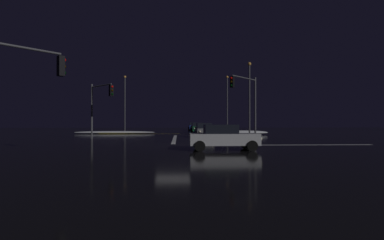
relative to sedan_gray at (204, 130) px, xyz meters
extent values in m
cube|color=black|center=(-3.26, -10.47, -0.85)|extent=(120.00, 120.00, 0.10)
cube|color=white|center=(-3.26, -2.40, -0.80)|extent=(0.35, 13.80, 0.01)
cube|color=yellow|center=(-3.26, 9.20, -0.80)|extent=(22.00, 0.15, 0.01)
cube|color=white|center=(4.91, -10.47, -0.80)|extent=(13.80, 0.40, 0.01)
ellipsoid|color=white|center=(-12.13, 9.94, -0.61)|extent=(11.63, 1.50, 0.38)
ellipsoid|color=white|center=(5.61, 5.78, -0.51)|extent=(6.85, 1.50, 0.58)
cube|color=slate|center=(0.00, -0.04, -0.13)|extent=(1.80, 4.20, 0.70)
cube|color=black|center=(0.00, 0.16, 0.49)|extent=(1.60, 2.00, 0.55)
cylinder|color=black|center=(0.90, -1.59, -0.48)|extent=(0.22, 0.64, 0.64)
cylinder|color=black|center=(-0.90, -1.59, -0.48)|extent=(0.22, 0.64, 0.64)
cylinder|color=black|center=(0.90, 1.51, -0.48)|extent=(0.22, 0.64, 0.64)
cylinder|color=black|center=(-0.90, 1.51, -0.48)|extent=(0.22, 0.64, 0.64)
sphere|color=#F9EFC6|center=(0.65, -2.16, -0.08)|extent=(0.22, 0.22, 0.22)
sphere|color=#F9EFC6|center=(-0.65, -2.16, -0.08)|extent=(0.22, 0.22, 0.22)
cube|color=maroon|center=(0.35, 6.44, -0.13)|extent=(1.80, 4.20, 0.70)
cube|color=black|center=(0.35, 6.64, 0.49)|extent=(1.60, 2.00, 0.55)
cylinder|color=black|center=(1.25, 4.89, -0.48)|extent=(0.22, 0.64, 0.64)
cylinder|color=black|center=(-0.55, 4.89, -0.48)|extent=(0.22, 0.64, 0.64)
cylinder|color=black|center=(1.25, 7.99, -0.48)|extent=(0.22, 0.64, 0.64)
cylinder|color=black|center=(-0.55, 7.99, -0.48)|extent=(0.22, 0.64, 0.64)
sphere|color=#F9EFC6|center=(1.00, 4.32, -0.08)|extent=(0.22, 0.22, 0.22)
sphere|color=#F9EFC6|center=(-0.30, 4.32, -0.08)|extent=(0.22, 0.22, 0.22)
cube|color=#14512D|center=(0.12, 12.51, -0.13)|extent=(1.80, 4.20, 0.70)
cube|color=black|center=(0.12, 12.71, 0.49)|extent=(1.60, 2.00, 0.55)
cylinder|color=black|center=(1.02, 10.96, -0.48)|extent=(0.22, 0.64, 0.64)
cylinder|color=black|center=(-0.78, 10.96, -0.48)|extent=(0.22, 0.64, 0.64)
cylinder|color=black|center=(1.02, 14.06, -0.48)|extent=(0.22, 0.64, 0.64)
cylinder|color=black|center=(-0.78, 14.06, -0.48)|extent=(0.22, 0.64, 0.64)
sphere|color=#F9EFC6|center=(0.77, 10.39, -0.08)|extent=(0.22, 0.22, 0.22)
sphere|color=#F9EFC6|center=(-0.53, 10.39, -0.08)|extent=(0.22, 0.22, 0.22)
cube|color=black|center=(0.23, 18.39, -0.13)|extent=(1.80, 4.20, 0.70)
cube|color=black|center=(0.23, 18.59, 0.49)|extent=(1.60, 2.00, 0.55)
cylinder|color=black|center=(1.13, 16.84, -0.48)|extent=(0.22, 0.64, 0.64)
cylinder|color=black|center=(-0.67, 16.84, -0.48)|extent=(0.22, 0.64, 0.64)
cylinder|color=black|center=(1.13, 19.94, -0.48)|extent=(0.22, 0.64, 0.64)
cylinder|color=black|center=(-0.67, 19.94, -0.48)|extent=(0.22, 0.64, 0.64)
sphere|color=#F9EFC6|center=(0.88, 16.27, -0.08)|extent=(0.22, 0.22, 0.22)
sphere|color=#F9EFC6|center=(-0.42, 16.27, -0.08)|extent=(0.22, 0.22, 0.22)
cube|color=navy|center=(0.12, 25.07, -0.13)|extent=(1.80, 4.20, 0.70)
cube|color=black|center=(0.12, 25.27, 0.49)|extent=(1.60, 2.00, 0.55)
cylinder|color=black|center=(1.02, 23.52, -0.48)|extent=(0.22, 0.64, 0.64)
cylinder|color=black|center=(-0.78, 23.52, -0.48)|extent=(0.22, 0.64, 0.64)
cylinder|color=black|center=(1.02, 26.62, -0.48)|extent=(0.22, 0.64, 0.64)
cylinder|color=black|center=(-0.78, 26.62, -0.48)|extent=(0.22, 0.64, 0.64)
sphere|color=#F9EFC6|center=(0.77, 22.95, -0.08)|extent=(0.22, 0.22, 0.22)
sphere|color=#F9EFC6|center=(-0.53, 22.95, -0.08)|extent=(0.22, 0.22, 0.22)
cube|color=#B7B7BC|center=(-0.05, -13.92, -0.13)|extent=(4.20, 1.80, 0.70)
cube|color=black|center=(-0.25, -13.92, 0.49)|extent=(2.00, 1.60, 0.55)
cylinder|color=black|center=(1.50, -13.02, -0.48)|extent=(0.64, 0.22, 0.64)
cylinder|color=black|center=(1.50, -14.82, -0.48)|extent=(0.64, 0.22, 0.64)
cylinder|color=black|center=(-1.60, -13.02, -0.48)|extent=(0.64, 0.22, 0.64)
cylinder|color=black|center=(-1.60, -14.82, -0.48)|extent=(0.64, 0.22, 0.64)
sphere|color=#F9EFC6|center=(2.07, -13.27, -0.08)|extent=(0.22, 0.22, 0.22)
sphere|color=#F9EFC6|center=(2.07, -14.57, -0.08)|extent=(0.22, 0.22, 0.22)
cylinder|color=#4C4C51|center=(-10.36, -17.57, 4.48)|extent=(2.82, 2.82, 0.12)
cube|color=black|center=(-8.99, -16.20, 3.86)|extent=(0.46, 0.46, 1.05)
sphere|color=red|center=(-8.88, -16.08, 4.20)|extent=(0.22, 0.22, 0.22)
sphere|color=black|center=(-8.88, -16.08, 3.86)|extent=(0.22, 0.22, 0.22)
sphere|color=black|center=(-8.88, -16.08, 3.51)|extent=(0.22, 0.22, 0.22)
cylinder|color=#4C4C51|center=(-11.73, -2.00, 1.99)|extent=(0.18, 0.18, 5.59)
cylinder|color=#4C4C51|center=(-10.44, -3.28, 4.48)|extent=(2.65, 2.65, 0.12)
cube|color=black|center=(-9.16, -4.57, 3.86)|extent=(0.46, 0.46, 1.05)
sphere|color=red|center=(-9.04, -4.68, 4.20)|extent=(0.22, 0.22, 0.22)
sphere|color=black|center=(-9.04, -4.68, 3.86)|extent=(0.22, 0.22, 0.22)
sphere|color=black|center=(-9.04, -4.68, 3.51)|extent=(0.22, 0.22, 0.22)
cylinder|color=#4C4C51|center=(5.21, -2.00, 2.40)|extent=(0.18, 0.18, 6.41)
cylinder|color=#4C4C51|center=(3.70, -3.51, 5.31)|extent=(3.10, 3.10, 0.12)
cube|color=black|center=(2.19, -5.02, 4.68)|extent=(0.46, 0.46, 1.05)
sphere|color=red|center=(2.08, -5.13, 5.03)|extent=(0.22, 0.22, 0.22)
sphere|color=black|center=(2.08, -5.13, 4.68)|extent=(0.22, 0.22, 0.22)
sphere|color=black|center=(2.08, -5.13, 4.34)|extent=(0.22, 0.22, 0.22)
cylinder|color=#424247|center=(5.91, 19.20, 4.01)|extent=(0.20, 0.20, 9.62)
sphere|color=#F9AD47|center=(5.91, 19.20, 9.00)|extent=(0.44, 0.44, 0.44)
cylinder|color=#424247|center=(-12.43, 19.20, 3.96)|extent=(0.20, 0.20, 9.52)
sphere|color=#F9AD47|center=(-12.43, 19.20, 8.90)|extent=(0.44, 0.44, 0.44)
cylinder|color=#424247|center=(5.91, 3.20, 3.56)|extent=(0.20, 0.20, 8.72)
sphere|color=#F9AD47|center=(5.91, 3.20, 8.10)|extent=(0.44, 0.44, 0.44)
camera|label=1|loc=(-2.80, -31.17, 0.95)|focal=26.29mm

